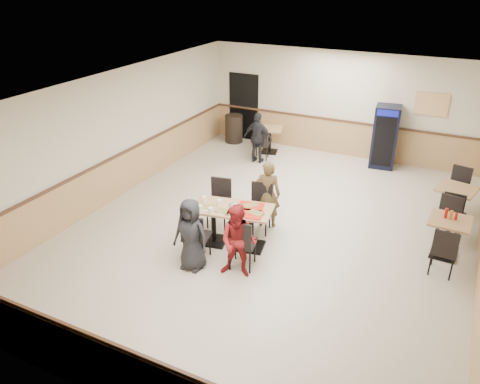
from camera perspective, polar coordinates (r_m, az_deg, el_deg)
The scene contains 20 objects.
ground at distance 10.07m, azimuth 3.94°, elevation -4.54°, with size 10.00×10.00×0.00m, color beige.
room_shell at distance 11.63m, azimuth 17.06°, elevation 1.87°, with size 10.00×10.00×10.00m.
main_table at distance 9.25m, azimuth -0.95°, elevation -3.47°, with size 1.68×1.06×0.84m.
main_chairs at distance 9.28m, azimuth -1.28°, elevation -3.57°, with size 1.71×2.06×1.06m.
diner_woman_left at distance 8.55m, azimuth -5.99°, elevation -5.20°, with size 0.68×0.44×1.40m, color black.
diner_woman_right at distance 8.30m, azimuth -0.18°, elevation -6.06°, with size 0.68×0.53×1.40m, color maroon.
diner_man_opposite at distance 9.87m, azimuth 3.39°, elevation -0.26°, with size 0.55×0.36×1.50m, color brown.
lone_diner at distance 13.22m, azimuth 2.20°, elevation 6.60°, with size 0.85×0.35×1.45m, color black.
tabletop_clutter at distance 9.03m, azimuth -0.65°, elevation -2.01°, with size 1.37×0.85×0.12m.
side_table_near at distance 9.76m, azimuth 24.00°, elevation -4.49°, with size 0.77×0.77×0.79m.
side_table_near_chair_south at distance 9.22m, azimuth 23.68°, elevation -6.43°, with size 0.46×0.46×1.00m, color black, non-canonical shape.
side_table_near_chair_north at distance 10.33m, azimuth 24.25°, elevation -2.99°, with size 0.46×0.46×1.00m, color black, non-canonical shape.
side_table_far at distance 11.11m, azimuth 24.69°, elevation -0.84°, with size 0.91×0.91×0.81m.
side_table_far_chair_south at distance 10.53m, azimuth 24.43°, elevation -2.39°, with size 0.48×0.48×1.03m, color black, non-canonical shape.
side_table_far_chair_north at distance 11.71m, azimuth 24.87°, elevation 0.34°, with size 0.48×0.48×1.03m, color black, non-canonical shape.
condiment_caddy at distance 9.64m, azimuth 24.22°, elevation -2.50°, with size 0.23×0.06×0.20m.
back_table at distance 14.05m, azimuth 3.65°, elevation 6.82°, with size 0.87×0.87×0.76m.
back_table_chair_lone at distance 13.52m, azimuth 2.63°, elevation 5.96°, with size 0.45×0.45×0.97m, color black, non-canonical shape.
pepsi_cooler at distance 13.48m, azimuth 17.25°, elevation 6.44°, with size 0.72×0.73×1.73m.
trash_bin at distance 14.92m, azimuth -0.75°, elevation 7.73°, with size 0.55×0.55×0.87m, color black.
Camera 1 is at (3.21, -8.07, 5.10)m, focal length 35.00 mm.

